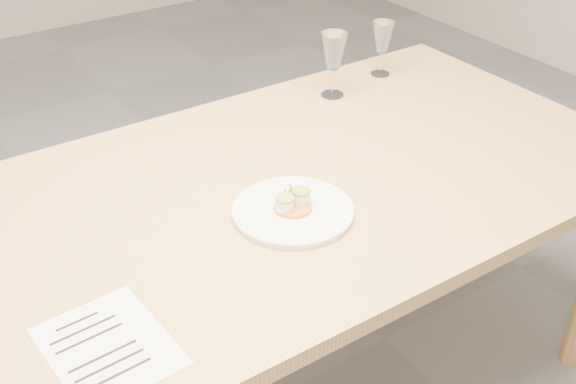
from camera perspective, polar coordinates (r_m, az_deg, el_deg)
dining_table at (r=1.71m, az=-7.85°, el=-3.80°), size 2.40×1.00×0.75m
dinner_plate at (r=1.66m, az=0.40°, el=-1.42°), size 0.28×0.28×0.07m
recipe_sheet at (r=1.38m, az=-14.06°, el=-11.73°), size 0.22×0.27×0.00m
wine_glass_2 at (r=2.18m, az=3.64°, el=10.94°), size 0.08×0.08×0.20m
wine_glass_3 at (r=2.35m, az=7.49°, el=11.96°), size 0.07×0.07×0.18m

